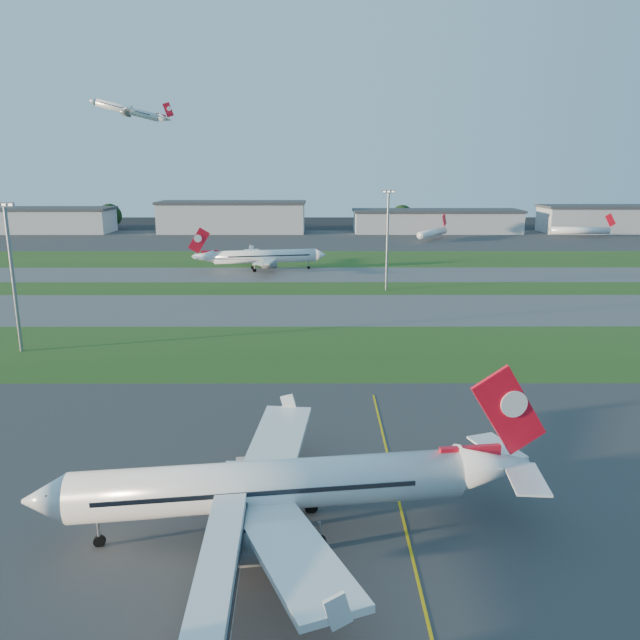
{
  "coord_description": "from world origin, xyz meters",
  "views": [
    {
      "loc": [
        -2.75,
        -53.11,
        31.54
      ],
      "look_at": [
        -2.54,
        46.44,
        7.0
      ],
      "focal_mm": 35.0,
      "sensor_mm": 36.0,
      "label": 1
    }
  ],
  "objects_px": {
    "jet_bridge": "(218,574)",
    "airliner_taxiing": "(264,257)",
    "light_mast_west": "(12,268)",
    "mini_jet_far": "(581,230)",
    "airliner_parked": "(275,486)",
    "mini_jet_near": "(433,233)",
    "light_mast_centre": "(388,233)"
  },
  "relations": [
    {
      "from": "mini_jet_far",
      "to": "light_mast_west",
      "type": "relative_size",
      "value": 1.11
    },
    {
      "from": "airliner_taxiing",
      "to": "light_mast_west",
      "type": "bearing_deg",
      "value": 57.08
    },
    {
      "from": "jet_bridge",
      "to": "mini_jet_near",
      "type": "height_order",
      "value": "mini_jet_near"
    },
    {
      "from": "light_mast_west",
      "to": "mini_jet_near",
      "type": "bearing_deg",
      "value": 58.93
    },
    {
      "from": "mini_jet_far",
      "to": "light_mast_west",
      "type": "xyz_separation_m",
      "value": [
        -171.93,
        -180.52,
        11.53
      ]
    },
    {
      "from": "mini_jet_near",
      "to": "light_mast_west",
      "type": "bearing_deg",
      "value": -177.76
    },
    {
      "from": "airliner_parked",
      "to": "airliner_taxiing",
      "type": "relative_size",
      "value": 1.07
    },
    {
      "from": "jet_bridge",
      "to": "light_mast_centre",
      "type": "relative_size",
      "value": 1.04
    },
    {
      "from": "mini_jet_near",
      "to": "airliner_parked",
      "type": "bearing_deg",
      "value": -160.13
    },
    {
      "from": "mini_jet_near",
      "to": "mini_jet_far",
      "type": "height_order",
      "value": "same"
    },
    {
      "from": "airliner_taxiing",
      "to": "light_mast_centre",
      "type": "relative_size",
      "value": 1.51
    },
    {
      "from": "light_mast_west",
      "to": "jet_bridge",
      "type": "bearing_deg",
      "value": -56.09
    },
    {
      "from": "mini_jet_near",
      "to": "mini_jet_far",
      "type": "xyz_separation_m",
      "value": [
        69.5,
        10.52,
        0.0
      ]
    },
    {
      "from": "airliner_parked",
      "to": "light_mast_west",
      "type": "xyz_separation_m",
      "value": [
        -48.41,
        56.03,
        10.22
      ]
    },
    {
      "from": "jet_bridge",
      "to": "airliner_taxiing",
      "type": "bearing_deg",
      "value": 93.68
    },
    {
      "from": "jet_bridge",
      "to": "light_mast_west",
      "type": "distance_m",
      "value": 81.73
    },
    {
      "from": "airliner_parked",
      "to": "mini_jet_far",
      "type": "xyz_separation_m",
      "value": [
        123.52,
        236.55,
        -1.31
      ]
    },
    {
      "from": "mini_jet_far",
      "to": "airliner_taxiing",
      "type": "bearing_deg",
      "value": -142.31
    },
    {
      "from": "jet_bridge",
      "to": "mini_jet_far",
      "type": "height_order",
      "value": "mini_jet_far"
    },
    {
      "from": "airliner_parked",
      "to": "light_mast_centre",
      "type": "bearing_deg",
      "value": 71.47
    },
    {
      "from": "jet_bridge",
      "to": "light_mast_centre",
      "type": "bearing_deg",
      "value": 78.62
    },
    {
      "from": "jet_bridge",
      "to": "mini_jet_near",
      "type": "bearing_deg",
      "value": 76.43
    },
    {
      "from": "airliner_taxiing",
      "to": "light_mast_centre",
      "type": "bearing_deg",
      "value": 126.58
    },
    {
      "from": "mini_jet_far",
      "to": "light_mast_west",
      "type": "bearing_deg",
      "value": -130.08
    },
    {
      "from": "airliner_taxiing",
      "to": "light_mast_west",
      "type": "distance_m",
      "value": 95.12
    },
    {
      "from": "airliner_taxiing",
      "to": "mini_jet_far",
      "type": "relative_size",
      "value": 1.36
    },
    {
      "from": "mini_jet_far",
      "to": "light_mast_centre",
      "type": "relative_size",
      "value": 1.11
    },
    {
      "from": "light_mast_centre",
      "to": "jet_bridge",
      "type": "bearing_deg",
      "value": -101.38
    },
    {
      "from": "mini_jet_far",
      "to": "light_mast_centre",
      "type": "xyz_separation_m",
      "value": [
        -101.93,
        -124.52,
        11.53
      ]
    },
    {
      "from": "jet_bridge",
      "to": "airliner_parked",
      "type": "distance_m",
      "value": 11.67
    },
    {
      "from": "mini_jet_near",
      "to": "jet_bridge",
      "type": "bearing_deg",
      "value": -160.25
    },
    {
      "from": "airliner_taxiing",
      "to": "light_mast_west",
      "type": "height_order",
      "value": "light_mast_west"
    }
  ]
}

